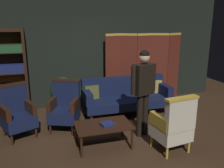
{
  "coord_description": "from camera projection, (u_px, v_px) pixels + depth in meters",
  "views": [
    {
      "loc": [
        -1.4,
        -3.82,
        2.23
      ],
      "look_at": [
        0.0,
        0.8,
        0.95
      ],
      "focal_mm": 38.72,
      "sensor_mm": 36.0,
      "label": 1
    }
  ],
  "objects": [
    {
      "name": "back_wall",
      "position": [
        94.0,
        52.0,
        6.41
      ],
      "size": [
        7.2,
        0.1,
        2.8
      ],
      "primitive_type": "cube",
      "color": "black",
      "rests_on": "ground_plane"
    },
    {
      "name": "folding_screen",
      "position": [
        144.0,
        67.0,
        6.56
      ],
      "size": [
        2.15,
        0.37,
        1.9
      ],
      "color": "#5B2319",
      "rests_on": "ground_plane"
    },
    {
      "name": "armchair_wing_left",
      "position": [
        17.0,
        113.0,
        4.69
      ],
      "size": [
        0.76,
        0.76,
        1.04
      ],
      "color": "black",
      "rests_on": "ground_plane"
    },
    {
      "name": "book_navy_cloth",
      "position": [
        107.0,
        124.0,
        4.3
      ],
      "size": [
        0.26,
        0.23,
        0.04
      ],
      "primitive_type": "cube",
      "rotation": [
        0.0,
        0.0,
        0.2
      ],
      "color": "navy",
      "rests_on": "coffee_table"
    },
    {
      "name": "coffee_table",
      "position": [
        103.0,
        127.0,
        4.33
      ],
      "size": [
        1.0,
        0.64,
        0.42
      ],
      "color": "black",
      "rests_on": "ground_plane"
    },
    {
      "name": "potted_plant",
      "position": [
        63.0,
        93.0,
        5.87
      ],
      "size": [
        0.62,
        0.62,
        0.91
      ],
      "color": "brown",
      "rests_on": "ground_plane"
    },
    {
      "name": "standing_figure",
      "position": [
        143.0,
        86.0,
        4.59
      ],
      "size": [
        0.57,
        0.32,
        1.7
      ],
      "color": "black",
      "rests_on": "ground_plane"
    },
    {
      "name": "velvet_couch",
      "position": [
        126.0,
        96.0,
        5.88
      ],
      "size": [
        2.12,
        0.78,
        0.88
      ],
      "color": "black",
      "rests_on": "ground_plane"
    },
    {
      "name": "armchair_wing_right",
      "position": [
        65.0,
        107.0,
        5.01
      ],
      "size": [
        0.76,
        0.75,
        1.04
      ],
      "color": "black",
      "rests_on": "ground_plane"
    },
    {
      "name": "bookshelf",
      "position": [
        7.0,
        72.0,
        5.66
      ],
      "size": [
        0.9,
        0.32,
        2.05
      ],
      "color": "black",
      "rests_on": "ground_plane"
    },
    {
      "name": "ground_plane",
      "position": [
        124.0,
        144.0,
        4.5
      ],
      "size": [
        10.0,
        10.0,
        0.0
      ],
      "primitive_type": "plane",
      "color": "#3D2819"
    },
    {
      "name": "armchair_gilt_accent",
      "position": [
        173.0,
        125.0,
        4.13
      ],
      "size": [
        0.65,
        0.65,
        1.04
      ],
      "color": "gold",
      "rests_on": "ground_plane"
    }
  ]
}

